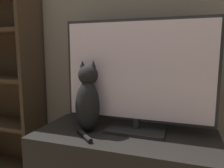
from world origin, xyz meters
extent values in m
cube|color=#756B5B|center=(0.00, 1.22, 1.30)|extent=(4.80, 0.05, 2.60)
cube|color=black|center=(0.06, 0.98, 0.50)|extent=(0.37, 0.22, 0.02)
cylinder|color=black|center=(0.06, 0.98, 0.54)|extent=(0.04, 0.04, 0.07)
cube|color=black|center=(0.06, 0.99, 0.88)|extent=(0.95, 0.02, 0.64)
cube|color=silver|center=(0.06, 0.97, 0.88)|extent=(0.91, 0.01, 0.60)
ellipsoid|color=black|center=(-0.23, 0.88, 0.65)|extent=(0.18, 0.17, 0.33)
ellipsoid|color=olive|center=(-0.24, 0.93, 0.64)|extent=(0.09, 0.06, 0.18)
sphere|color=black|center=(-0.24, 0.90, 0.85)|extent=(0.15, 0.15, 0.13)
cone|color=black|center=(-0.27, 0.90, 0.92)|extent=(0.04, 0.04, 0.04)
cone|color=black|center=(-0.20, 0.91, 0.92)|extent=(0.04, 0.04, 0.04)
cylinder|color=black|center=(-0.21, 0.78, 0.50)|extent=(0.16, 0.16, 0.03)
cube|color=#3D2D1E|center=(-0.78, 1.05, 0.77)|extent=(0.03, 0.28, 1.55)
cube|color=#3D2D1E|center=(-1.20, 1.18, 0.77)|extent=(0.87, 0.03, 1.55)
camera|label=1|loc=(0.34, -0.34, 1.00)|focal=35.00mm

